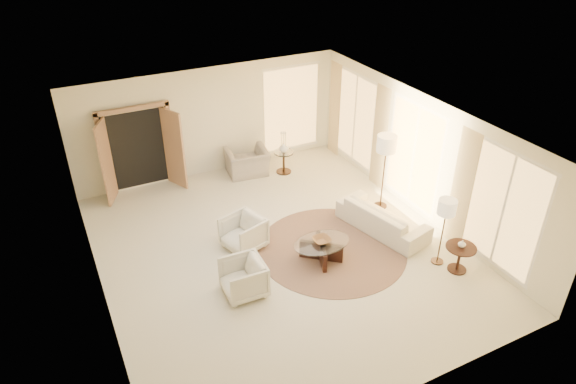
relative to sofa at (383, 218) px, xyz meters
name	(u,v)px	position (x,y,z in m)	size (l,w,h in m)	color
room	(279,193)	(-2.35, 0.33, 1.09)	(7.04, 8.04, 2.83)	beige
windows_right	(416,157)	(1.10, 0.43, 1.04)	(0.10, 6.40, 2.40)	#FFC166
window_back_corner	(291,109)	(-0.05, 4.28, 1.04)	(1.70, 0.10, 2.40)	#FFC166
curtains_right	(390,144)	(1.05, 1.33, 0.99)	(0.06, 5.20, 2.60)	#C8B483
french_doors	(139,151)	(-4.25, 4.15, 0.76)	(1.95, 0.66, 2.16)	#A27856
area_rug	(332,249)	(-1.35, -0.12, -0.30)	(3.11, 3.11, 0.01)	#442B21
sofa	(383,218)	(0.00, 0.00, 0.00)	(2.10, 0.82, 0.61)	beige
armchair_left	(243,232)	(-2.96, 0.78, 0.09)	(0.77, 0.72, 0.79)	beige
armchair_right	(243,277)	(-3.51, -0.54, 0.08)	(0.75, 0.70, 0.77)	beige
accent_chair	(247,158)	(-1.63, 3.73, 0.15)	(1.05, 0.68, 0.92)	gray
coffee_table	(321,249)	(-1.73, -0.32, -0.03)	(1.45, 1.45, 0.43)	black
end_table	(460,254)	(0.51, -1.82, 0.08)	(0.59, 0.59, 0.56)	black
side_table	(284,160)	(-0.74, 3.38, 0.05)	(0.51, 0.51, 0.60)	#2F2118
floor_lamp_near	(386,147)	(0.55, 0.81, 1.25)	(0.44, 0.44, 1.83)	#2F2118
floor_lamp_far	(447,210)	(0.33, -1.45, 0.94)	(0.35, 0.35, 1.46)	#2F2118
bowl	(322,240)	(-1.73, -0.32, 0.17)	(0.36, 0.36, 0.09)	brown
end_vase	(462,244)	(0.51, -1.82, 0.33)	(0.15, 0.15, 0.16)	white
side_vase	(284,147)	(-0.74, 3.38, 0.42)	(0.25, 0.25, 0.26)	white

